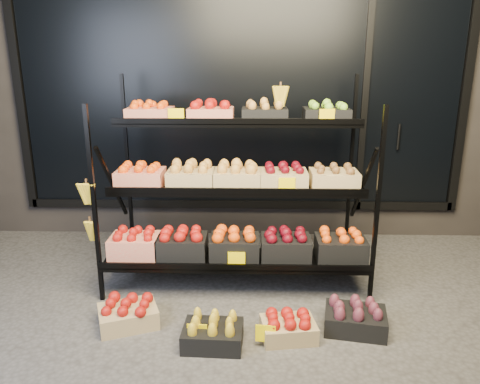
{
  "coord_description": "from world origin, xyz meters",
  "views": [
    {
      "loc": [
        0.12,
        -3.02,
        1.83
      ],
      "look_at": [
        0.03,
        0.55,
        0.77
      ],
      "focal_mm": 35.0,
      "sensor_mm": 36.0,
      "label": 1
    }
  ],
  "objects_px": {
    "floor_crate_left": "(128,313)",
    "floor_crate_midleft": "(213,332)",
    "display_rack": "(235,188)",
    "floor_crate_midright": "(288,326)"
  },
  "relations": [
    {
      "from": "floor_crate_left",
      "to": "floor_crate_midleft",
      "type": "xyz_separation_m",
      "value": [
        0.61,
        -0.22,
        -0.0
      ]
    },
    {
      "from": "display_rack",
      "to": "floor_crate_left",
      "type": "distance_m",
      "value": 1.26
    },
    {
      "from": "display_rack",
      "to": "floor_crate_midright",
      "type": "height_order",
      "value": "display_rack"
    },
    {
      "from": "display_rack",
      "to": "floor_crate_left",
      "type": "relative_size",
      "value": 4.65
    },
    {
      "from": "display_rack",
      "to": "floor_crate_midleft",
      "type": "xyz_separation_m",
      "value": [
        -0.11,
        -0.98,
        -0.7
      ]
    },
    {
      "from": "floor_crate_left",
      "to": "floor_crate_midright",
      "type": "bearing_deg",
      "value": -27.87
    },
    {
      "from": "display_rack",
      "to": "floor_crate_left",
      "type": "bearing_deg",
      "value": -133.29
    },
    {
      "from": "display_rack",
      "to": "floor_crate_midright",
      "type": "xyz_separation_m",
      "value": [
        0.39,
        -0.89,
        -0.7
      ]
    },
    {
      "from": "display_rack",
      "to": "floor_crate_midright",
      "type": "relative_size",
      "value": 5.65
    },
    {
      "from": "floor_crate_midleft",
      "to": "display_rack",
      "type": "bearing_deg",
      "value": 85.95
    }
  ]
}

